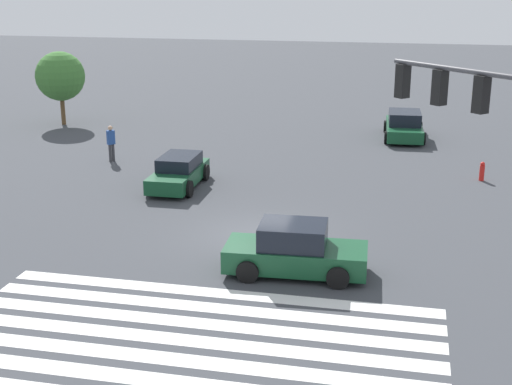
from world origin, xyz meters
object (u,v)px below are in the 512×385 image
Objects in this scene: car_4 at (295,251)px; car_5 at (404,126)px; pedestrian at (111,141)px; tree_corner_a at (60,76)px; traffic_signal_mast at (508,146)px; car_1 at (179,172)px; fire_hydrant at (482,171)px.

car_5 is at bearing 78.81° from car_4.
pedestrian is at bearing 117.83° from car_5.
tree_corner_a reaches higher than pedestrian.
traffic_signal_mast is 3.91× the size of pedestrian.
tree_corner_a reaches higher than car_1.
car_4 is at bearing 168.65° from car_5.
traffic_signal_mast reaches higher than fire_hydrant.
car_5 is 2.77× the size of pedestrian.
car_4 is (6.40, -8.15, 0.08)m from car_1.
pedestrian is at bearing 130.52° from car_4.
traffic_signal_mast reaches higher than pedestrian.
car_4 is 26.25m from tree_corner_a.
car_5 is 16.21m from pedestrian.
pedestrian is (-13.92, -8.31, 0.29)m from car_5.
pedestrian is (-4.60, 3.49, 0.35)m from car_1.
car_4 is at bearing 6.87° from traffic_signal_mast.
tree_corner_a is at bearing -136.28° from car_1.
pedestrian is at bearing 0.88° from traffic_signal_mast.
car_1 is at bearing -163.58° from fire_hydrant.
tree_corner_a is (-11.10, 11.30, 2.28)m from car_1.
car_4 is at bearing 37.35° from car_1.
car_1 is 4.90× the size of fire_hydrant.
pedestrian is at bearing -127.98° from car_1.
fire_hydrant is (23.98, -7.50, -2.51)m from tree_corner_a.
pedestrian is 10.34m from tree_corner_a.
pedestrian is 0.40× the size of tree_corner_a.
tree_corner_a is (-22.78, 23.60, -2.32)m from traffic_signal_mast.
fire_hydrant is (12.88, 3.79, -0.23)m from car_1.
car_1 is 0.95× the size of tree_corner_a.
car_4 is 13.59m from fire_hydrant.
traffic_signal_mast is 8.11× the size of fire_hydrant.
tree_corner_a is at bearing 173.21° from pedestrian.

